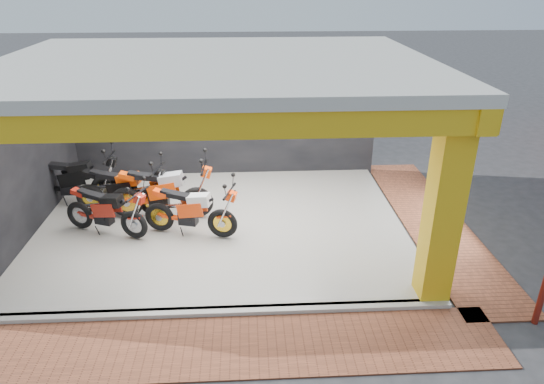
{
  "coord_description": "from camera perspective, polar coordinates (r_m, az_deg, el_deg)",
  "views": [
    {
      "loc": [
        0.6,
        -7.58,
        5.25
      ],
      "look_at": [
        1.12,
        1.88,
        0.9
      ],
      "focal_mm": 32.0,
      "sensor_mm": 36.0,
      "label": 1
    }
  ],
  "objects": [
    {
      "name": "ground",
      "position": [
        9.24,
        -6.39,
        -10.14
      ],
      "size": [
        80.0,
        80.0,
        0.0
      ],
      "primitive_type": "plane",
      "color": "#2D2D30",
      "rests_on": "ground"
    },
    {
      "name": "showroom_floor",
      "position": [
        10.92,
        -5.9,
        -3.93
      ],
      "size": [
        8.0,
        6.0,
        0.1
      ],
      "primitive_type": "cube",
      "color": "silver",
      "rests_on": "ground"
    },
    {
      "name": "showroom_ceiling",
      "position": [
        9.74,
        -6.83,
        14.74
      ],
      "size": [
        8.4,
        6.4,
        0.2
      ],
      "primitive_type": "cube",
      "color": "beige",
      "rests_on": "corner_column"
    },
    {
      "name": "back_wall",
      "position": [
        13.17,
        -5.69,
        9.12
      ],
      "size": [
        8.2,
        0.2,
        3.5
      ],
      "primitive_type": "cube",
      "color": "black",
      "rests_on": "ground"
    },
    {
      "name": "left_wall",
      "position": [
        11.23,
        -27.72,
        3.59
      ],
      "size": [
        0.2,
        6.2,
        3.5
      ],
      "primitive_type": "cube",
      "color": "black",
      "rests_on": "ground"
    },
    {
      "name": "corner_column",
      "position": [
        8.29,
        19.55,
        -1.82
      ],
      "size": [
        0.5,
        0.5,
        3.5
      ],
      "primitive_type": "cube",
      "color": "gold",
      "rests_on": "ground"
    },
    {
      "name": "header_beam_front",
      "position": [
        6.89,
        -8.07,
        7.98
      ],
      "size": [
        8.4,
        0.3,
        0.4
      ],
      "primitive_type": "cube",
      "color": "gold",
      "rests_on": "corner_column"
    },
    {
      "name": "header_beam_right",
      "position": [
        10.35,
        16.55,
        12.82
      ],
      "size": [
        0.3,
        6.4,
        0.4
      ],
      "primitive_type": "cube",
      "color": "gold",
      "rests_on": "corner_column"
    },
    {
      "name": "floor_kerb",
      "position": [
        8.39,
        -6.74,
        -13.83
      ],
      "size": [
        8.0,
        0.2,
        0.1
      ],
      "primitive_type": "cube",
      "color": "silver",
      "rests_on": "ground"
    },
    {
      "name": "paver_front",
      "position": [
        7.82,
        -7.04,
        -17.59
      ],
      "size": [
        9.0,
        1.4,
        0.03
      ],
      "primitive_type": "cube",
      "color": "#964E31",
      "rests_on": "ground"
    },
    {
      "name": "paver_right",
      "position": [
        11.69,
        18.34,
        -3.29
      ],
      "size": [
        1.4,
        7.0,
        0.03
      ],
      "primitive_type": "cube",
      "color": "#964E31",
      "rests_on": "ground"
    },
    {
      "name": "moto_hero",
      "position": [
        10.02,
        -5.93,
        -2.11
      ],
      "size": [
        2.3,
        1.33,
        1.32
      ],
      "primitive_type": null,
      "rotation": [
        0.0,
        0.0,
        -0.26
      ],
      "color": "#FF3E0A",
      "rests_on": "showroom_floor"
    },
    {
      "name": "moto_row_a",
      "position": [
        10.89,
        -8.92,
        0.5
      ],
      "size": [
        2.48,
        1.01,
        1.49
      ],
      "primitive_type": null,
      "rotation": [
        0.0,
        0.0,
        -0.04
      ],
      "color": "#F7470A",
      "rests_on": "showroom_floor"
    },
    {
      "name": "moto_row_b",
      "position": [
        10.35,
        -16.11,
        -2.23
      ],
      "size": [
        2.23,
        1.49,
        1.28
      ],
      "primitive_type": null,
      "rotation": [
        0.0,
        0.0,
        -0.38
      ],
      "color": "#AE2012",
      "rests_on": "showroom_floor"
    },
    {
      "name": "moto_row_c",
      "position": [
        11.2,
        -14.05,
        0.46
      ],
      "size": [
        2.4,
        1.24,
        1.4
      ],
      "primitive_type": null,
      "rotation": [
        0.0,
        0.0,
        -0.18
      ],
      "color": "black",
      "rests_on": "showroom_floor"
    },
    {
      "name": "moto_row_d",
      "position": [
        12.1,
        -19.2,
        1.78
      ],
      "size": [
        2.4,
        0.97,
        1.45
      ],
      "primitive_type": null,
      "rotation": [
        0.0,
        0.0,
        -0.04
      ],
      "color": "black",
      "rests_on": "showroom_floor"
    }
  ]
}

